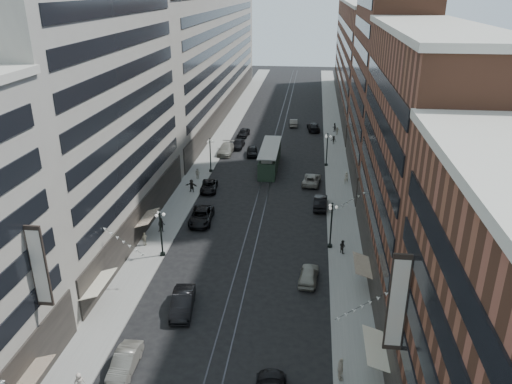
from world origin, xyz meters
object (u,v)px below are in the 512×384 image
at_px(car_13, 252,151).
at_px(pedestrian_7, 342,246).
at_px(lamppost_sw_far, 161,231).
at_px(car_2, 201,216).
at_px(streetcar, 270,158).
at_px(pedestrian_1, 79,382).
at_px(car_9, 243,133).
at_px(car_extra_0, 238,144).
at_px(car_5, 183,303).
at_px(pedestrian_2, 161,225).
at_px(pedestrian_6, 198,174).
at_px(car_12, 313,127).
at_px(car_11, 312,179).
at_px(car_8, 226,149).
at_px(lamppost_sw_mid, 210,154).
at_px(pedestrian_5, 192,186).
at_px(car_1, 125,362).
at_px(lamppost_se_mid, 327,148).
at_px(pedestrian_extra_2, 337,131).
at_px(pedestrian_8, 346,178).
at_px(car_7, 209,186).
at_px(pedestrian_extra_1, 144,239).
at_px(car_14, 294,123).
at_px(car_10, 320,202).
at_px(pedestrian_4, 341,369).
at_px(lamppost_se_far, 331,224).
at_px(car_4, 309,275).
at_px(pedestrian_9, 334,140).

relative_size(car_13, pedestrian_7, 2.93).
xyz_separation_m(lamppost_sw_far, car_2, (2.40, 8.98, -2.28)).
xyz_separation_m(streetcar, pedestrian_1, (-9.50, -50.30, -0.72)).
relative_size(car_9, car_extra_0, 0.95).
distance_m(car_5, pedestrian_2, 16.29).
height_order(car_2, pedestrian_6, pedestrian_6).
distance_m(car_12, car_13, 20.48).
distance_m(pedestrian_2, car_11, 25.50).
distance_m(car_8, car_9, 11.28).
relative_size(lamppost_sw_mid, pedestrian_5, 2.95).
bearing_deg(car_8, car_1, -88.52).
distance_m(lamppost_se_mid, pedestrian_extra_2, 19.30).
xyz_separation_m(car_8, pedestrian_8, (20.44, -12.45, 0.20)).
distance_m(car_7, pedestrian_extra_2, 37.22).
xyz_separation_m(car_11, car_12, (0.01, 30.18, 0.08)).
bearing_deg(pedestrian_extra_1, pedestrian_2, 14.38).
bearing_deg(car_1, car_2, 88.57).
xyz_separation_m(car_5, pedestrian_7, (15.02, 12.36, 0.04)).
xyz_separation_m(car_9, pedestrian_7, (17.32, -44.94, 0.12)).
bearing_deg(pedestrian_extra_1, pedestrian_1, -143.42).
xyz_separation_m(car_1, pedestrian_8, (19.10, 41.68, 0.31)).
relative_size(pedestrian_1, pedestrian_5, 0.85).
bearing_deg(lamppost_sw_mid, car_14, 68.37).
height_order(car_11, pedestrian_7, pedestrian_7).
height_order(pedestrian_2, car_7, pedestrian_2).
bearing_deg(pedestrian_extra_2, lamppost_sw_mid, 12.80).
relative_size(car_10, car_11, 0.93).
xyz_separation_m(car_12, car_13, (-10.60, -17.52, -0.05)).
distance_m(pedestrian_2, car_12, 51.60).
relative_size(car_5, car_11, 1.00).
bearing_deg(pedestrian_extra_2, pedestrian_1, 37.23).
relative_size(lamppost_sw_mid, car_9, 1.17).
relative_size(lamppost_sw_mid, streetcar, 0.42).
bearing_deg(pedestrian_4, pedestrian_extra_2, -12.29).
height_order(lamppost_se_mid, car_14, lamppost_se_mid).
xyz_separation_m(pedestrian_4, car_14, (-6.82, 73.74, -0.36)).
relative_size(car_7, car_14, 1.07).
distance_m(car_1, pedestrian_2, 23.29).
distance_m(streetcar, pedestrian_4, 47.91).
height_order(lamppost_se_far, pedestrian_7, lamppost_se_far).
distance_m(lamppost_sw_far, car_7, 19.58).
bearing_deg(lamppost_sw_far, pedestrian_4, -41.90).
distance_m(car_4, pedestrian_1, 23.56).
xyz_separation_m(car_7, pedestrian_5, (-2.33, -1.01, 0.40)).
relative_size(car_10, car_14, 1.08).
relative_size(lamppost_se_mid, car_14, 1.21).
distance_m(lamppost_se_far, car_10, 11.38).
bearing_deg(pedestrian_1, car_12, -126.23).
relative_size(car_9, pedestrian_9, 2.95).
xyz_separation_m(lamppost_se_far, streetcar, (-9.20, 26.17, -1.43)).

